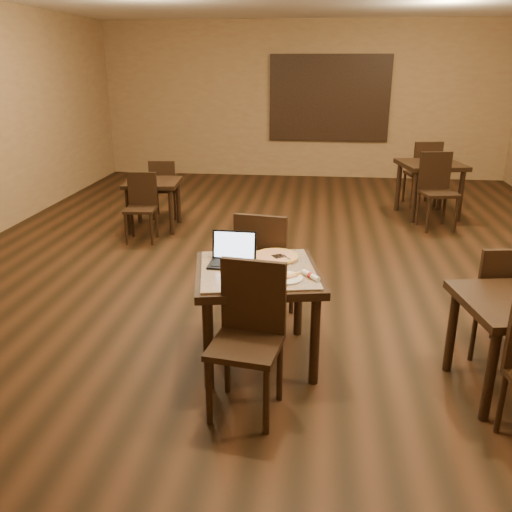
# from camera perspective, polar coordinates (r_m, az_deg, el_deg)

# --- Properties ---
(ground) EXTENTS (10.00, 10.00, 0.00)m
(ground) POSITION_cam_1_polar(r_m,az_deg,el_deg) (6.53, 3.27, -0.17)
(ground) COLOR black
(ground) RESTS_ON ground
(wall_back) EXTENTS (8.00, 0.02, 3.00)m
(wall_back) POSITION_cam_1_polar(r_m,az_deg,el_deg) (11.16, 5.05, 15.97)
(wall_back) COLOR olive
(wall_back) RESTS_ON ground
(wall_front) EXTENTS (8.00, 0.02, 3.00)m
(wall_front) POSITION_cam_1_polar(r_m,az_deg,el_deg) (1.38, -8.40, -12.01)
(wall_front) COLOR olive
(wall_front) RESTS_ON ground
(mural) EXTENTS (2.34, 0.05, 1.64)m
(mural) POSITION_cam_1_polar(r_m,az_deg,el_deg) (11.12, 7.73, 16.12)
(mural) COLOR #275D8F
(mural) RESTS_ON wall_back
(tiled_table) EXTENTS (1.08, 1.08, 0.76)m
(tiled_table) POSITION_cam_1_polar(r_m,az_deg,el_deg) (4.09, 0.15, -2.70)
(tiled_table) COLOR black
(tiled_table) RESTS_ON ground
(chair_main_near) EXTENTS (0.50, 0.50, 1.02)m
(chair_main_near) POSITION_cam_1_polar(r_m,az_deg,el_deg) (3.58, -0.74, -7.71)
(chair_main_near) COLOR black
(chair_main_near) RESTS_ON ground
(chair_main_far) EXTENTS (0.52, 0.52, 1.04)m
(chair_main_far) POSITION_cam_1_polar(r_m,az_deg,el_deg) (4.69, 0.80, -0.69)
(chair_main_far) COLOR black
(chair_main_far) RESTS_ON ground
(laptop) EXTENTS (0.35, 0.28, 0.24)m
(laptop) POSITION_cam_1_polar(r_m,az_deg,el_deg) (4.16, -2.43, 0.07)
(laptop) COLOR black
(laptop) RESTS_ON tiled_table
(plate) EXTENTS (0.25, 0.25, 0.01)m
(plate) POSITION_cam_1_polar(r_m,az_deg,el_deg) (3.87, 3.10, -2.34)
(plate) COLOR white
(plate) RESTS_ON tiled_table
(pizza_slice) EXTENTS (0.25, 0.25, 0.02)m
(pizza_slice) POSITION_cam_1_polar(r_m,az_deg,el_deg) (3.86, 3.10, -2.14)
(pizza_slice) COLOR beige
(pizza_slice) RESTS_ON plate
(pizza_pan) EXTENTS (0.38, 0.38, 0.01)m
(pizza_pan) POSITION_cam_1_polar(r_m,az_deg,el_deg) (4.27, 2.11, -0.22)
(pizza_pan) COLOR silver
(pizza_pan) RESTS_ON tiled_table
(pizza_whole) EXTENTS (0.36, 0.36, 0.03)m
(pizza_whole) POSITION_cam_1_polar(r_m,az_deg,el_deg) (4.26, 2.12, -0.03)
(pizza_whole) COLOR beige
(pizza_whole) RESTS_ON pizza_pan
(spatula) EXTENTS (0.19, 0.23, 0.01)m
(spatula) POSITION_cam_1_polar(r_m,az_deg,el_deg) (4.24, 2.37, -0.03)
(spatula) COLOR silver
(spatula) RESTS_ON pizza_whole
(napkin_roll) EXTENTS (0.14, 0.17, 0.04)m
(napkin_roll) POSITION_cam_1_polar(r_m,az_deg,el_deg) (3.89, 5.78, -2.05)
(napkin_roll) COLOR white
(napkin_roll) RESTS_ON tiled_table
(other_table_a) EXTENTS (1.02, 1.02, 0.81)m
(other_table_a) POSITION_cam_1_polar(r_m,az_deg,el_deg) (8.59, 17.88, 8.43)
(other_table_a) COLOR black
(other_table_a) RESTS_ON ground
(other_table_a_chair_near) EXTENTS (0.54, 0.54, 1.05)m
(other_table_a_chair_near) POSITION_cam_1_polar(r_m,az_deg,el_deg) (8.02, 18.48, 7.00)
(other_table_a_chair_near) COLOR black
(other_table_a_chair_near) RESTS_ON ground
(other_table_a_chair_far) EXTENTS (0.54, 0.54, 1.05)m
(other_table_a_chair_far) POSITION_cam_1_polar(r_m,az_deg,el_deg) (9.20, 17.25, 8.68)
(other_table_a_chair_far) COLOR black
(other_table_a_chair_far) RESTS_ON ground
(other_table_b) EXTENTS (0.78, 0.78, 0.68)m
(other_table_b) POSITION_cam_1_polar(r_m,az_deg,el_deg) (7.69, -10.77, 6.95)
(other_table_b) COLOR black
(other_table_b) RESTS_ON ground
(other_table_b_chair_near) EXTENTS (0.41, 0.41, 0.88)m
(other_table_b_chair_near) POSITION_cam_1_polar(r_m,az_deg,el_deg) (7.23, -11.96, 5.50)
(other_table_b_chair_near) COLOR black
(other_table_b_chair_near) RESTS_ON ground
(other_table_b_chair_far) EXTENTS (0.41, 0.41, 0.88)m
(other_table_b_chair_far) POSITION_cam_1_polar(r_m,az_deg,el_deg) (8.18, -9.66, 7.29)
(other_table_b_chair_far) COLOR black
(other_table_b_chair_far) RESTS_ON ground
(other_table_c_chair_far) EXTENTS (0.47, 0.47, 0.93)m
(other_table_c_chair_far) POSITION_cam_1_polar(r_m,az_deg,el_deg) (4.61, 23.86, -3.69)
(other_table_c_chair_far) COLOR black
(other_table_c_chair_far) RESTS_ON ground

